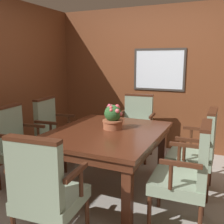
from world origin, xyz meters
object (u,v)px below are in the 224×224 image
(dining_table, at_px, (107,138))
(chair_head_near, at_px, (45,190))
(chair_right_near, at_px, (188,172))
(chair_right_far, at_px, (198,149))
(chair_left_far, at_px, (53,130))
(chair_head_far, at_px, (137,124))
(potted_plant, at_px, (113,118))
(chair_left_near, at_px, (18,144))

(dining_table, distance_m, chair_head_near, 1.19)
(chair_right_near, height_order, chair_right_far, same)
(dining_table, bearing_deg, chair_left_far, 161.77)
(chair_head_far, xyz_separation_m, potted_plant, (0.06, -1.07, 0.33))
(chair_left_near, bearing_deg, chair_right_far, -75.97)
(chair_left_far, bearing_deg, potted_plant, -107.79)
(chair_left_near, relative_size, chair_head_near, 1.00)
(chair_right_near, distance_m, chair_right_far, 0.71)
(dining_table, distance_m, chair_left_far, 1.10)
(chair_right_far, xyz_separation_m, chair_head_near, (-0.99, -1.53, 0.00))
(chair_left_near, bearing_deg, potted_plant, -70.90)
(dining_table, xyz_separation_m, chair_head_near, (0.02, -1.19, -0.10))
(chair_left_far, bearing_deg, chair_right_far, -95.52)
(chair_head_near, bearing_deg, chair_left_near, -42.44)
(chair_head_far, bearing_deg, potted_plant, -91.36)
(chair_left_near, height_order, chair_head_far, same)
(chair_head_far, relative_size, chair_left_far, 1.00)
(dining_table, height_order, chair_head_far, chair_head_far)
(dining_table, distance_m, chair_head_far, 1.18)
(dining_table, xyz_separation_m, potted_plant, (0.03, 0.11, 0.23))
(chair_right_near, distance_m, potted_plant, 1.14)
(chair_right_near, relative_size, chair_head_near, 1.00)
(chair_right_near, height_order, chair_head_far, same)
(dining_table, height_order, potted_plant, potted_plant)
(dining_table, height_order, chair_left_far, chair_left_far)
(chair_right_near, xyz_separation_m, potted_plant, (-0.98, 0.48, 0.33))
(chair_right_near, bearing_deg, chair_left_near, -92.26)
(chair_left_near, distance_m, chair_head_far, 1.85)
(chair_right_far, bearing_deg, dining_table, -71.06)
(chair_left_far, bearing_deg, chair_head_far, -56.17)
(chair_right_near, height_order, chair_left_far, same)
(chair_left_far, height_order, chair_head_near, same)
(dining_table, bearing_deg, chair_head_far, 91.46)
(chair_head_far, bearing_deg, dining_table, -93.08)
(dining_table, relative_size, chair_right_far, 1.51)
(chair_left_near, xyz_separation_m, chair_head_near, (1.06, -0.81, 0.00))
(chair_head_far, distance_m, chair_head_near, 2.36)
(chair_left_near, bearing_deg, chair_left_far, -5.08)
(chair_left_far, bearing_deg, dining_table, -113.84)
(chair_head_far, bearing_deg, chair_head_near, -93.34)
(chair_left_far, xyz_separation_m, chair_head_near, (1.06, -1.53, 0.00))
(chair_right_near, distance_m, chair_left_far, 2.17)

